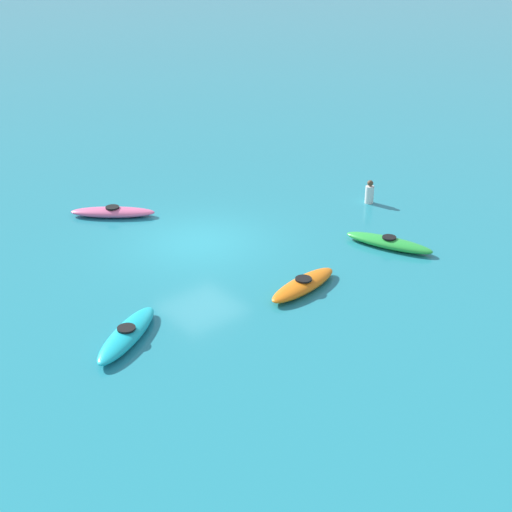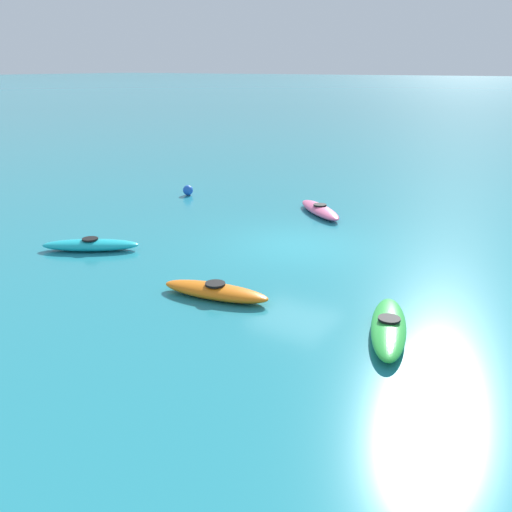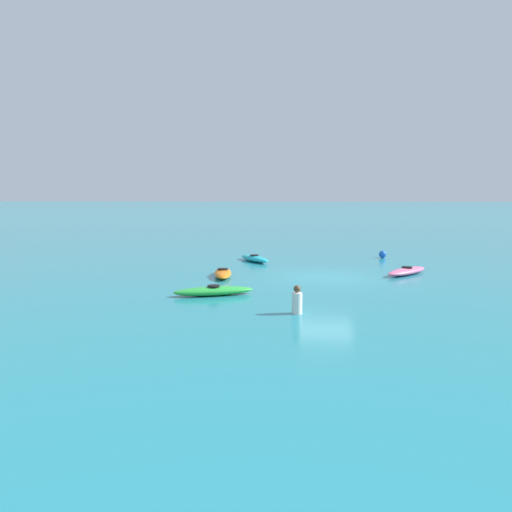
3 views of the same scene
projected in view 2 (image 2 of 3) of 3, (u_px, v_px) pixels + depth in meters
ground_plane at (296, 245)px, 16.91m from camera, size 600.00×600.00×0.00m
kayak_cyan at (91, 245)px, 16.40m from camera, size 2.76×2.14×0.37m
kayak_orange at (215, 291)px, 13.05m from camera, size 2.75×1.14×0.37m
kayak_green at (389, 327)px, 11.25m from camera, size 1.60×2.97×0.37m
kayak_pink at (320, 210)px, 20.39m from camera, size 2.72×2.52×0.37m
buoy_blue at (188, 190)px, 23.34m from camera, size 0.42×0.42×0.42m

